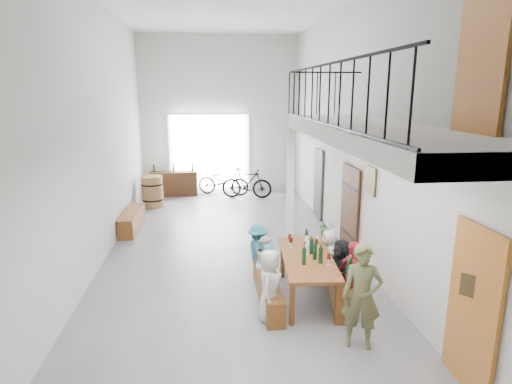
{
  "coord_description": "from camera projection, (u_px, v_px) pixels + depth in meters",
  "views": [
    {
      "loc": [
        -0.42,
        -9.26,
        3.62
      ],
      "look_at": [
        0.55,
        -0.5,
        1.52
      ],
      "focal_mm": 30.0,
      "sensor_mm": 36.0,
      "label": 1
    }
  ],
  "objects": [
    {
      "name": "balcony",
      "position": [
        371.0,
        136.0,
        6.34
      ],
      "size": [
        1.52,
        5.62,
        4.0
      ],
      "color": "white",
      "rests_on": "ground"
    },
    {
      "name": "guest_left_d",
      "position": [
        258.0,
        252.0,
        8.35
      ],
      "size": [
        0.53,
        0.77,
        1.1
      ],
      "primitive_type": "imported",
      "rotation": [
        0.0,
        0.0,
        1.75
      ],
      "color": "#256D7B",
      "rests_on": "ground"
    },
    {
      "name": "room_walls",
      "position": [
        227.0,
        94.0,
        9.02
      ],
      "size": [
        12.0,
        12.0,
        12.0
      ],
      "color": "silver",
      "rests_on": "ground"
    },
    {
      "name": "guest_left_a",
      "position": [
        270.0,
        285.0,
        6.81
      ],
      "size": [
        0.57,
        0.68,
        1.19
      ],
      "primitive_type": "imported",
      "rotation": [
        0.0,
        0.0,
        1.17
      ],
      "color": "silver",
      "rests_on": "ground"
    },
    {
      "name": "bicycle_near",
      "position": [
        223.0,
        181.0,
        15.13
      ],
      "size": [
        1.96,
        1.24,
        0.97
      ],
      "primitive_type": "imported",
      "rotation": [
        0.0,
        0.0,
        1.22
      ],
      "color": "black",
      "rests_on": "ground"
    },
    {
      "name": "host_standing",
      "position": [
        362.0,
        297.0,
        6.06
      ],
      "size": [
        0.65,
        0.53,
        1.55
      ],
      "primitive_type": "imported",
      "rotation": [
        0.0,
        0.0,
        -0.32
      ],
      "color": "brown",
      "rests_on": "ground"
    },
    {
      "name": "guest_right_a",
      "position": [
        353.0,
        278.0,
        6.97
      ],
      "size": [
        0.53,
        0.81,
        1.27
      ],
      "primitive_type": "imported",
      "rotation": [
        0.0,
        0.0,
        -1.25
      ],
      "color": "#B81F30",
      "rests_on": "ground"
    },
    {
      "name": "tableware",
      "position": [
        310.0,
        246.0,
        7.57
      ],
      "size": [
        0.56,
        1.1,
        0.35
      ],
      "color": "black",
      "rests_on": "tasting_table"
    },
    {
      "name": "counter_bottles",
      "position": [
        173.0,
        168.0,
        14.91
      ],
      "size": [
        1.38,
        0.14,
        0.28
      ],
      "color": "black",
      "rests_on": "serving_counter"
    },
    {
      "name": "right_wall_decor",
      "position": [
        379.0,
        194.0,
        7.92
      ],
      "size": [
        0.07,
        8.28,
        5.07
      ],
      "color": "#AE6627",
      "rests_on": "ground"
    },
    {
      "name": "guest_left_c",
      "position": [
        266.0,
        263.0,
        7.88
      ],
      "size": [
        0.44,
        0.54,
        1.04
      ],
      "primitive_type": "imported",
      "rotation": [
        0.0,
        0.0,
        1.48
      ],
      "color": "silver",
      "rests_on": "ground"
    },
    {
      "name": "bench_inner",
      "position": [
        268.0,
        290.0,
        7.48
      ],
      "size": [
        0.32,
        1.89,
        0.43
      ],
      "primitive_type": "cube",
      "rotation": [
        0.0,
        0.0,
        0.01
      ],
      "color": "brown",
      "rests_on": "ground"
    },
    {
      "name": "bench_wall",
      "position": [
        338.0,
        281.0,
        7.75
      ],
      "size": [
        0.68,
        2.21,
        0.5
      ],
      "primitive_type": "cube",
      "rotation": [
        0.0,
        0.0,
        -0.19
      ],
      "color": "brown",
      "rests_on": "ground"
    },
    {
      "name": "tasting_table",
      "position": [
        307.0,
        261.0,
        7.5
      ],
      "size": [
        1.03,
        2.15,
        0.79
      ],
      "rotation": [
        0.0,
        0.0,
        -0.09
      ],
      "color": "brown",
      "rests_on": "ground"
    },
    {
      "name": "bicycle_far",
      "position": [
        247.0,
        183.0,
        14.66
      ],
      "size": [
        1.79,
        0.84,
        1.04
      ],
      "primitive_type": "imported",
      "rotation": [
        0.0,
        0.0,
        1.36
      ],
      "color": "black",
      "rests_on": "ground"
    },
    {
      "name": "potted_plant",
      "position": [
        326.0,
        230.0,
        10.69
      ],
      "size": [
        0.45,
        0.41,
        0.44
      ],
      "primitive_type": "imported",
      "rotation": [
        0.0,
        0.0,
        0.2
      ],
      "color": "#184418",
      "rests_on": "ground"
    },
    {
      "name": "guest_right_b",
      "position": [
        340.0,
        268.0,
        7.63
      ],
      "size": [
        0.44,
        1.02,
        1.07
      ],
      "primitive_type": "imported",
      "rotation": [
        0.0,
        0.0,
        -1.44
      ],
      "color": "black",
      "rests_on": "ground"
    },
    {
      "name": "guest_left_b",
      "position": [
        270.0,
        274.0,
        7.38
      ],
      "size": [
        0.34,
        0.44,
        1.07
      ],
      "primitive_type": "imported",
      "rotation": [
        0.0,
        0.0,
        1.32
      ],
      "color": "#256D7B",
      "rests_on": "ground"
    },
    {
      "name": "floor",
      "position": [
        230.0,
        252.0,
        9.84
      ],
      "size": [
        12.0,
        12.0,
        0.0
      ],
      "primitive_type": "plane",
      "color": "slate",
      "rests_on": "ground"
    },
    {
      "name": "gateway_portal",
      "position": [
        210.0,
        154.0,
        15.22
      ],
      "size": [
        2.8,
        0.08,
        2.8
      ],
      "primitive_type": "cube",
      "color": "white",
      "rests_on": "ground"
    },
    {
      "name": "serving_counter",
      "position": [
        174.0,
        184.0,
        15.03
      ],
      "size": [
        1.62,
        0.46,
        0.85
      ],
      "primitive_type": "cube",
      "rotation": [
        0.0,
        0.0,
        0.01
      ],
      "color": "#381D0E",
      "rests_on": "ground"
    },
    {
      "name": "side_bench",
      "position": [
        132.0,
        221.0,
        11.36
      ],
      "size": [
        0.45,
        1.79,
        0.5
      ],
      "primitive_type": "cube",
      "rotation": [
        0.0,
        0.0,
        -0.03
      ],
      "color": "brown",
      "rests_on": "ground"
    },
    {
      "name": "guest_right_c",
      "position": [
        328.0,
        256.0,
        8.18
      ],
      "size": [
        0.38,
        0.54,
        1.05
      ],
      "primitive_type": "imported",
      "rotation": [
        0.0,
        0.0,
        -1.49
      ],
      "color": "silver",
      "rests_on": "ground"
    },
    {
      "name": "oak_barrel",
      "position": [
        153.0,
        192.0,
        13.55
      ],
      "size": [
        0.67,
        0.67,
        0.99
      ],
      "color": "brown",
      "rests_on": "ground"
    }
  ]
}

